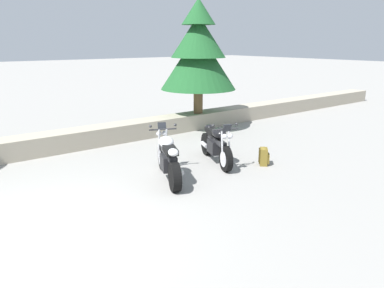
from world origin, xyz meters
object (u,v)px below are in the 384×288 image
Objects in this scene: rider_backpack at (264,156)px; pine_tree_mid_right at (198,52)px; motorcycle_white_near_left at (168,159)px; motorcycle_black_centre at (216,145)px.

pine_tree_mid_right reaches higher than rider_backpack.
rider_backpack is at bearing -14.38° from motorcycle_white_near_left.
rider_backpack is at bearing -106.19° from pine_tree_mid_right.
motorcycle_white_near_left is 5.74m from pine_tree_mid_right.
motorcycle_white_near_left is 0.50× the size of pine_tree_mid_right.
motorcycle_black_centre is 4.21× the size of rider_backpack.
motorcycle_white_near_left and motorcycle_black_centre have the same top height.
motorcycle_white_near_left is at bearing -171.74° from motorcycle_black_centre.
pine_tree_mid_right reaches higher than motorcycle_black_centre.
rider_backpack is at bearing -46.14° from motorcycle_black_centre.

